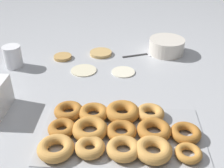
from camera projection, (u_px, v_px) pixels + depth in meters
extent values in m
plane|color=#B2B5BA|center=(103.00, 77.00, 1.20)|extent=(3.00, 3.00, 0.00)
cylinder|color=tan|center=(63.00, 57.00, 1.35)|extent=(0.08, 0.08, 0.01)
cylinder|color=beige|center=(84.00, 70.00, 1.25)|extent=(0.11, 0.11, 0.01)
cylinder|color=silver|center=(123.00, 71.00, 1.23)|extent=(0.10, 0.10, 0.01)
cylinder|color=tan|center=(101.00, 53.00, 1.39)|extent=(0.11, 0.11, 0.01)
cube|color=#ADAFB5|center=(122.00, 134.00, 0.89)|extent=(0.51, 0.29, 0.01)
torus|color=#D19347|center=(56.00, 148.00, 0.81)|extent=(0.11, 0.11, 0.03)
torus|color=#D19347|center=(88.00, 147.00, 0.81)|extent=(0.09, 0.09, 0.03)
torus|color=#D19347|center=(123.00, 149.00, 0.81)|extent=(0.10, 0.10, 0.03)
torus|color=#D19347|center=(153.00, 150.00, 0.80)|extent=(0.11, 0.11, 0.03)
torus|color=#C68438|center=(188.00, 153.00, 0.80)|extent=(0.08, 0.08, 0.02)
torus|color=#AD6B28|center=(62.00, 128.00, 0.89)|extent=(0.09, 0.09, 0.03)
torus|color=#C68438|center=(90.00, 129.00, 0.88)|extent=(0.11, 0.11, 0.03)
torus|color=#AD6B28|center=(121.00, 131.00, 0.88)|extent=(0.10, 0.10, 0.03)
torus|color=#AD6B28|center=(154.00, 130.00, 0.88)|extent=(0.11, 0.11, 0.03)
torus|color=#AD6B28|center=(186.00, 133.00, 0.87)|extent=(0.10, 0.10, 0.03)
torus|color=#AD6B28|center=(69.00, 111.00, 0.96)|extent=(0.10, 0.10, 0.03)
torus|color=#B7752D|center=(94.00, 113.00, 0.95)|extent=(0.10, 0.10, 0.03)
torus|color=#B7752D|center=(122.00, 112.00, 0.95)|extent=(0.12, 0.12, 0.04)
torus|color=#D19347|center=(150.00, 113.00, 0.95)|extent=(0.10, 0.10, 0.03)
cylinder|color=silver|center=(167.00, 46.00, 1.39)|extent=(0.17, 0.17, 0.07)
cylinder|color=white|center=(13.00, 57.00, 1.26)|extent=(0.08, 0.08, 0.10)
cube|color=black|center=(135.00, 55.00, 1.38)|extent=(0.13, 0.06, 0.01)
cube|color=#BCBCC1|center=(157.00, 52.00, 1.41)|extent=(0.12, 0.09, 0.01)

